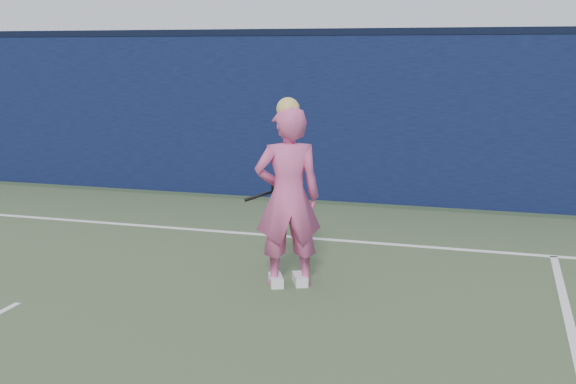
% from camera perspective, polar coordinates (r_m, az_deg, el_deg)
% --- Properties ---
extents(backstop_wall, '(24.00, 0.40, 2.50)m').
position_cam_1_polar(backstop_wall, '(11.63, -4.53, 6.02)').
color(backstop_wall, '#0B1033').
rests_on(backstop_wall, ground).
extents(wall_cap, '(24.00, 0.42, 0.10)m').
position_cam_1_polar(wall_cap, '(11.59, -4.63, 12.43)').
color(wall_cap, black).
rests_on(wall_cap, backstop_wall).
extents(player, '(0.76, 0.65, 1.85)m').
position_cam_1_polar(player, '(6.97, 0.00, -0.39)').
color(player, '#DD5691').
rests_on(player, ground).
extents(racket, '(0.53, 0.29, 0.30)m').
position_cam_1_polar(racket, '(7.40, -0.49, 0.20)').
color(racket, black).
rests_on(racket, ground).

